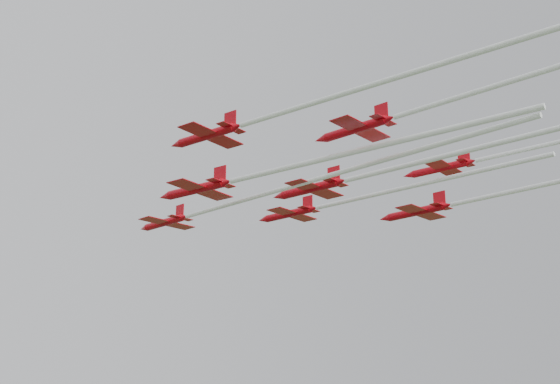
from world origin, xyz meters
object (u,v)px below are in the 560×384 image
jet_row3_left (356,90)px  jet_row2_left (262,174)px  jet_row2_right (340,202)px  jet_row4_right (560,142)px  jet_row4_left (467,95)px  jet_row3_mid (440,157)px  jet_row3_right (512,191)px  jet_lead (242,200)px

jet_row3_left → jet_row2_left: bearing=61.3°
jet_row2_right → jet_row4_right: (11.54, -27.96, 1.99)m
jet_row3_left → jet_row4_left: 11.64m
jet_row2_left → jet_row3_mid: bearing=-73.1°
jet_row2_left → jet_row3_right: jet_row3_right is taller
jet_row2_left → jet_row4_right: size_ratio=0.88×
jet_row3_right → jet_row4_right: 15.35m
jet_row2_left → jet_row3_left: jet_row3_left is taller
jet_row3_mid → jet_row4_right: jet_row4_right is taller
jet_lead → jet_row4_right: size_ratio=1.15×
jet_row3_mid → jet_row3_right: (20.29, 7.53, 1.22)m
jet_row4_left → jet_row4_right: (18.68, 3.78, 0.06)m
jet_lead → jet_row4_left: jet_row4_left is taller
jet_row3_right → jet_row4_right: jet_row4_right is taller
jet_row3_right → jet_row2_left: bearing=149.0°
jet_row4_left → jet_row2_right: bearing=59.2°
jet_row2_right → jet_row3_right: (18.52, -14.35, 0.69)m
jet_row3_mid → jet_row3_right: jet_row3_right is taller
jet_row4_left → jet_row4_right: size_ratio=0.96×
jet_row3_mid → jet_row4_right: size_ratio=1.20×
jet_row2_right → jet_row3_right: jet_row3_right is taller
jet_row3_right → jet_row4_left: size_ratio=1.16×
jet_lead → jet_row2_right: size_ratio=1.45×
jet_row2_left → jet_row2_right: (15.70, 5.48, 0.10)m
jet_row2_right → jet_row4_right: jet_row4_right is taller
jet_row3_left → jet_lead: bearing=59.1°
jet_row2_right → jet_row4_right: 30.31m
jet_row3_left → jet_row3_right: 39.43m
jet_lead → jet_row4_left: bearing=-96.1°
jet_row3_right → jet_row4_left: 31.02m
jet_lead → jet_row2_left: (-2.37, -9.65, 0.58)m
jet_lead → jet_row2_left: size_ratio=1.31×
jet_row2_right → jet_row3_mid: jet_row2_right is taller
jet_row3_left → jet_row4_left: size_ratio=1.21×
jet_lead → jet_row2_left: jet_row2_left is taller
jet_row2_left → jet_row3_left: size_ratio=0.76×
jet_row3_left → jet_row4_right: jet_row4_right is taller
jet_row2_right → jet_row4_left: size_ratio=0.83×
jet_row2_left → jet_row4_left: jet_row4_left is taller
jet_row4_right → jet_row3_mid: bearing=134.7°
jet_row3_right → jet_row4_left: jet_row4_left is taller
jet_row3_right → jet_row4_right: bearing=-133.6°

